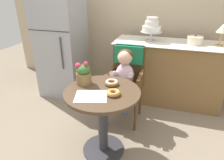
{
  "coord_description": "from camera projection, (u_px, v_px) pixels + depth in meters",
  "views": [
    {
      "loc": [
        0.57,
        -1.54,
        1.59
      ],
      "look_at": [
        0.05,
        0.15,
        0.77
      ],
      "focal_mm": 31.99,
      "sensor_mm": 36.0,
      "label": 1
    }
  ],
  "objects": [
    {
      "name": "table_lamp",
      "position": [
        223.0,
        29.0,
        2.51
      ],
      "size": [
        0.15,
        0.15,
        0.28
      ],
      "color": "#B28C47",
      "rests_on": "display_counter"
    },
    {
      "name": "paper_napkin",
      "position": [
        91.0,
        96.0,
        1.76
      ],
      "size": [
        0.33,
        0.29,
        0.0
      ],
      "primitive_type": "cube",
      "rotation": [
        0.0,
        0.0,
        0.29
      ],
      "color": "white",
      "rests_on": "cafe_table"
    },
    {
      "name": "tiered_cake_stand",
      "position": [
        152.0,
        27.0,
        2.75
      ],
      "size": [
        0.3,
        0.3,
        0.33
      ],
      "color": "silver",
      "rests_on": "display_counter"
    },
    {
      "name": "seated_child",
      "position": [
        124.0,
        74.0,
        2.33
      ],
      "size": [
        0.27,
        0.32,
        0.73
      ],
      "color": "silver",
      "rests_on": "ground"
    },
    {
      "name": "donut_front",
      "position": [
        112.0,
        83.0,
        1.96
      ],
      "size": [
        0.14,
        0.14,
        0.04
      ],
      "color": "#936033",
      "rests_on": "cafe_table"
    },
    {
      "name": "cafe_table",
      "position": [
        103.0,
        110.0,
        1.95
      ],
      "size": [
        0.72,
        0.72,
        0.72
      ],
      "color": "#4C3826",
      "rests_on": "ground"
    },
    {
      "name": "refrigerator",
      "position": [
        61.0,
        41.0,
        3.04
      ],
      "size": [
        0.64,
        0.63,
        1.7
      ],
      "color": "#9EA0A5",
      "rests_on": "ground"
    },
    {
      "name": "wicker_chair",
      "position": [
        127.0,
        72.0,
        2.48
      ],
      "size": [
        0.42,
        0.45,
        0.95
      ],
      "rotation": [
        0.0,
        0.0,
        -0.08
      ],
      "color": "brown",
      "rests_on": "ground"
    },
    {
      "name": "display_counter",
      "position": [
        167.0,
        72.0,
        2.95
      ],
      "size": [
        1.56,
        0.62,
        0.9
      ],
      "color": "olive",
      "rests_on": "ground"
    },
    {
      "name": "round_layer_cake",
      "position": [
        195.0,
        40.0,
        2.66
      ],
      "size": [
        0.2,
        0.2,
        0.13
      ],
      "color": "beige",
      "rests_on": "display_counter"
    },
    {
      "name": "donut_mid",
      "position": [
        113.0,
        93.0,
        1.77
      ],
      "size": [
        0.13,
        0.13,
        0.04
      ],
      "color": "#AD7542",
      "rests_on": "cafe_table"
    },
    {
      "name": "ground_plane",
      "position": [
        104.0,
        149.0,
        2.16
      ],
      "size": [
        8.0,
        8.0,
        0.0
      ],
      "primitive_type": "plane",
      "color": "gray"
    },
    {
      "name": "back_wall",
      "position": [
        140.0,
        4.0,
        3.2
      ],
      "size": [
        4.8,
        0.1,
        2.7
      ],
      "primitive_type": "cube",
      "color": "#C1AD8E",
      "rests_on": "ground"
    },
    {
      "name": "flower_vase",
      "position": [
        83.0,
        74.0,
        1.95
      ],
      "size": [
        0.15,
        0.15,
        0.24
      ],
      "color": "brown",
      "rests_on": "cafe_table"
    }
  ]
}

